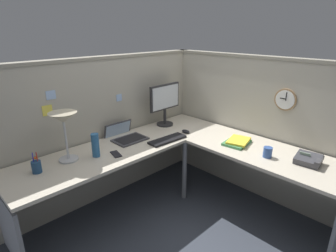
{
  "coord_description": "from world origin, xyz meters",
  "views": [
    {
      "loc": [
        -1.86,
        -1.64,
        1.84
      ],
      "look_at": [
        0.03,
        0.28,
        0.88
      ],
      "focal_mm": 29.23,
      "sensor_mm": 36.0,
      "label": 1
    }
  ],
  "objects_px": {
    "desk_lamp_dome": "(64,122)",
    "cell_phone": "(116,154)",
    "coffee_mug": "(268,152)",
    "book_stack": "(237,142)",
    "laptop": "(125,136)",
    "pen_cup": "(37,167)",
    "monitor": "(165,102)",
    "wall_clock": "(286,100)",
    "thermos_flask": "(95,145)",
    "computer_mouse": "(186,131)",
    "keyboard": "(167,140)",
    "office_phone": "(309,160)"
  },
  "relations": [
    {
      "from": "keyboard",
      "to": "wall_clock",
      "type": "height_order",
      "value": "wall_clock"
    },
    {
      "from": "pen_cup",
      "to": "wall_clock",
      "type": "bearing_deg",
      "value": -28.1
    },
    {
      "from": "desk_lamp_dome",
      "to": "wall_clock",
      "type": "height_order",
      "value": "wall_clock"
    },
    {
      "from": "thermos_flask",
      "to": "desk_lamp_dome",
      "type": "bearing_deg",
      "value": 154.14
    },
    {
      "from": "cell_phone",
      "to": "keyboard",
      "type": "bearing_deg",
      "value": 4.31
    },
    {
      "from": "thermos_flask",
      "to": "office_phone",
      "type": "bearing_deg",
      "value": -49.0
    },
    {
      "from": "monitor",
      "to": "desk_lamp_dome",
      "type": "height_order",
      "value": "monitor"
    },
    {
      "from": "desk_lamp_dome",
      "to": "thermos_flask",
      "type": "distance_m",
      "value": 0.35
    },
    {
      "from": "cell_phone",
      "to": "wall_clock",
      "type": "relative_size",
      "value": 0.65
    },
    {
      "from": "cell_phone",
      "to": "thermos_flask",
      "type": "height_order",
      "value": "thermos_flask"
    },
    {
      "from": "coffee_mug",
      "to": "wall_clock",
      "type": "height_order",
      "value": "wall_clock"
    },
    {
      "from": "book_stack",
      "to": "computer_mouse",
      "type": "bearing_deg",
      "value": 104.37
    },
    {
      "from": "monitor",
      "to": "laptop",
      "type": "relative_size",
      "value": 1.31
    },
    {
      "from": "book_stack",
      "to": "coffee_mug",
      "type": "bearing_deg",
      "value": -101.57
    },
    {
      "from": "monitor",
      "to": "coffee_mug",
      "type": "relative_size",
      "value": 5.21
    },
    {
      "from": "computer_mouse",
      "to": "book_stack",
      "type": "bearing_deg",
      "value": -75.63
    },
    {
      "from": "pen_cup",
      "to": "book_stack",
      "type": "xyz_separation_m",
      "value": [
        1.69,
        -0.82,
        -0.03
      ]
    },
    {
      "from": "wall_clock",
      "to": "pen_cup",
      "type": "bearing_deg",
      "value": 151.9
    },
    {
      "from": "desk_lamp_dome",
      "to": "office_phone",
      "type": "height_order",
      "value": "desk_lamp_dome"
    },
    {
      "from": "thermos_flask",
      "to": "laptop",
      "type": "bearing_deg",
      "value": 22.31
    },
    {
      "from": "laptop",
      "to": "thermos_flask",
      "type": "relative_size",
      "value": 1.73
    },
    {
      "from": "desk_lamp_dome",
      "to": "book_stack",
      "type": "xyz_separation_m",
      "value": [
        1.4,
        -0.86,
        -0.34
      ]
    },
    {
      "from": "desk_lamp_dome",
      "to": "coffee_mug",
      "type": "bearing_deg",
      "value": -42.5
    },
    {
      "from": "desk_lamp_dome",
      "to": "pen_cup",
      "type": "height_order",
      "value": "desk_lamp_dome"
    },
    {
      "from": "computer_mouse",
      "to": "cell_phone",
      "type": "bearing_deg",
      "value": 175.05
    },
    {
      "from": "keyboard",
      "to": "coffee_mug",
      "type": "distance_m",
      "value": 1.0
    },
    {
      "from": "thermos_flask",
      "to": "cell_phone",
      "type": "bearing_deg",
      "value": -33.5
    },
    {
      "from": "monitor",
      "to": "laptop",
      "type": "bearing_deg",
      "value": 179.86
    },
    {
      "from": "pen_cup",
      "to": "thermos_flask",
      "type": "relative_size",
      "value": 0.82
    },
    {
      "from": "desk_lamp_dome",
      "to": "cell_phone",
      "type": "distance_m",
      "value": 0.55
    },
    {
      "from": "keyboard",
      "to": "wall_clock",
      "type": "distance_m",
      "value": 1.25
    },
    {
      "from": "desk_lamp_dome",
      "to": "pen_cup",
      "type": "relative_size",
      "value": 2.47
    },
    {
      "from": "laptop",
      "to": "thermos_flask",
      "type": "height_order",
      "value": "thermos_flask"
    },
    {
      "from": "computer_mouse",
      "to": "coffee_mug",
      "type": "relative_size",
      "value": 1.08
    },
    {
      "from": "keyboard",
      "to": "pen_cup",
      "type": "xyz_separation_m",
      "value": [
        -1.23,
        0.26,
        0.04
      ]
    },
    {
      "from": "pen_cup",
      "to": "cell_phone",
      "type": "bearing_deg",
      "value": -14.57
    },
    {
      "from": "computer_mouse",
      "to": "monitor",
      "type": "bearing_deg",
      "value": 86.75
    },
    {
      "from": "laptop",
      "to": "book_stack",
      "type": "bearing_deg",
      "value": -52.2
    },
    {
      "from": "laptop",
      "to": "desk_lamp_dome",
      "type": "height_order",
      "value": "desk_lamp_dome"
    },
    {
      "from": "laptop",
      "to": "coffee_mug",
      "type": "height_order",
      "value": "laptop"
    },
    {
      "from": "desk_lamp_dome",
      "to": "thermos_flask",
      "type": "bearing_deg",
      "value": -25.86
    },
    {
      "from": "laptop",
      "to": "pen_cup",
      "type": "relative_size",
      "value": 2.12
    },
    {
      "from": "wall_clock",
      "to": "office_phone",
      "type": "bearing_deg",
      "value": -127.8
    },
    {
      "from": "monitor",
      "to": "book_stack",
      "type": "bearing_deg",
      "value": -82.25
    },
    {
      "from": "book_stack",
      "to": "coffee_mug",
      "type": "xyz_separation_m",
      "value": [
        -0.07,
        -0.36,
        0.03
      ]
    },
    {
      "from": "monitor",
      "to": "computer_mouse",
      "type": "height_order",
      "value": "monitor"
    },
    {
      "from": "desk_lamp_dome",
      "to": "book_stack",
      "type": "relative_size",
      "value": 1.4
    },
    {
      "from": "desk_lamp_dome",
      "to": "cell_phone",
      "type": "bearing_deg",
      "value": -29.09
    },
    {
      "from": "keyboard",
      "to": "book_stack",
      "type": "xyz_separation_m",
      "value": [
        0.45,
        -0.56,
        0.01
      ]
    },
    {
      "from": "keyboard",
      "to": "office_phone",
      "type": "bearing_deg",
      "value": -64.35
    }
  ]
}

